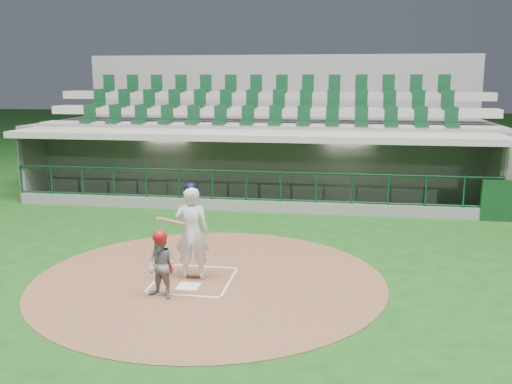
% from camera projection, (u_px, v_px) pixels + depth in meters
% --- Properties ---
extents(ground, '(120.00, 120.00, 0.00)m').
position_uv_depth(ground, '(197.00, 276.00, 11.92)').
color(ground, '#144213').
rests_on(ground, ground).
extents(dirt_circle, '(7.20, 7.20, 0.01)m').
position_uv_depth(dirt_circle, '(209.00, 279.00, 11.68)').
color(dirt_circle, brown).
rests_on(dirt_circle, ground).
extents(home_plate, '(0.43, 0.43, 0.02)m').
position_uv_depth(home_plate, '(188.00, 287.00, 11.24)').
color(home_plate, white).
rests_on(home_plate, dirt_circle).
extents(batter_box_chalk, '(1.55, 1.80, 0.01)m').
position_uv_depth(batter_box_chalk, '(194.00, 280.00, 11.63)').
color(batter_box_chalk, white).
rests_on(batter_box_chalk, ground).
extents(dugout_structure, '(16.40, 3.70, 3.00)m').
position_uv_depth(dugout_structure, '(259.00, 171.00, 19.29)').
color(dugout_structure, gray).
rests_on(dugout_structure, ground).
extents(seating_deck, '(17.00, 6.72, 5.15)m').
position_uv_depth(seating_deck, '(268.00, 147.00, 22.21)').
color(seating_deck, slate).
rests_on(seating_deck, ground).
extents(batter, '(0.91, 0.90, 2.01)m').
position_uv_depth(batter, '(192.00, 231.00, 11.55)').
color(batter, white).
rests_on(batter, dirt_circle).
extents(catcher, '(0.72, 0.64, 1.31)m').
position_uv_depth(catcher, '(161.00, 265.00, 10.59)').
color(catcher, gray).
rests_on(catcher, dirt_circle).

